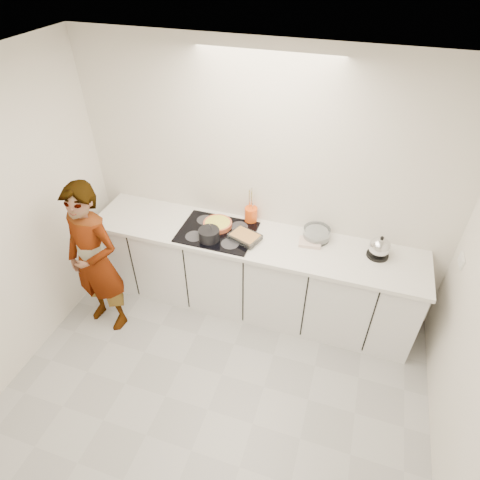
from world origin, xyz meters
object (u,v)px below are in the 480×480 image
(tart_dish, at_px, (218,224))
(mixing_bowl, at_px, (317,234))
(baking_dish, at_px, (245,237))
(kettle, at_px, (379,248))
(hob, at_px, (217,232))
(saucepan, at_px, (209,235))
(utensil_crock, at_px, (251,215))
(cook, at_px, (95,261))

(tart_dish, distance_m, mixing_bowl, 0.96)
(baking_dish, xyz_separation_m, kettle, (1.20, 0.15, 0.05))
(hob, bearing_deg, kettle, 4.58)
(saucepan, xyz_separation_m, mixing_bowl, (0.95, 0.33, -0.02))
(saucepan, distance_m, baking_dish, 0.34)
(saucepan, distance_m, kettle, 1.54)
(hob, distance_m, saucepan, 0.15)
(tart_dish, distance_m, baking_dish, 0.34)
(saucepan, relative_size, kettle, 1.16)
(tart_dish, distance_m, kettle, 1.52)
(hob, relative_size, mixing_bowl, 2.27)
(hob, distance_m, utensil_crock, 0.38)
(hob, xyz_separation_m, mixing_bowl, (0.93, 0.20, 0.05))
(kettle, bearing_deg, hob, -175.42)
(saucepan, bearing_deg, baking_dish, 17.90)
(saucepan, xyz_separation_m, cook, (-0.95, -0.49, -0.17))
(baking_dish, bearing_deg, hob, 173.47)
(kettle, relative_size, utensil_crock, 1.43)
(mixing_bowl, distance_m, kettle, 0.57)
(utensil_crock, distance_m, cook, 1.55)
(baking_dish, bearing_deg, mixing_bowl, 19.97)
(tart_dish, height_order, baking_dish, baking_dish)
(hob, bearing_deg, utensil_crock, 47.18)
(hob, distance_m, baking_dish, 0.30)
(mixing_bowl, xyz_separation_m, kettle, (0.57, -0.08, 0.04))
(mixing_bowl, bearing_deg, cook, -156.56)
(baking_dish, xyz_separation_m, utensil_crock, (-0.03, 0.31, 0.04))
(saucepan, height_order, mixing_bowl, saucepan)
(baking_dish, relative_size, mixing_bowl, 1.03)
(saucepan, distance_m, mixing_bowl, 1.01)
(hob, bearing_deg, saucepan, -101.38)
(baking_dish, distance_m, kettle, 1.21)
(hob, xyz_separation_m, baking_dish, (0.29, -0.03, 0.04))
(utensil_crock, bearing_deg, baking_dish, -83.63)
(saucepan, bearing_deg, tart_dish, 89.39)
(cook, bearing_deg, hob, 41.19)
(saucepan, distance_m, cook, 1.09)
(tart_dish, bearing_deg, utensil_crock, 34.55)
(hob, height_order, cook, cook)
(utensil_crock, bearing_deg, kettle, -7.27)
(hob, relative_size, tart_dish, 2.04)
(cook, bearing_deg, mixing_bowl, 31.93)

